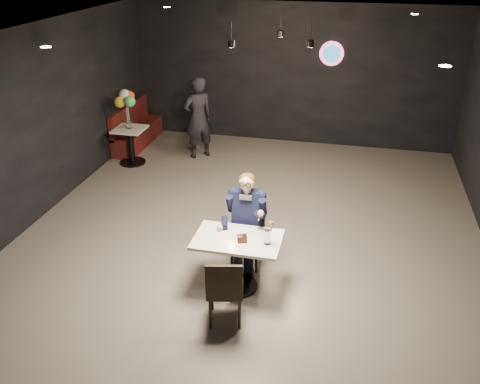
% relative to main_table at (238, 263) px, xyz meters
% --- Properties ---
extents(floor, '(9.00, 9.00, 0.00)m').
position_rel_main_table_xyz_m(floor, '(-0.10, 1.07, -0.38)').
color(floor, slate).
rests_on(floor, ground).
extents(wall_sign, '(0.50, 0.06, 0.50)m').
position_rel_main_table_xyz_m(wall_sign, '(0.70, 5.54, 1.62)').
color(wall_sign, pink).
rests_on(wall_sign, floor).
extents(pendant_lights, '(1.40, 1.20, 0.36)m').
position_rel_main_table_xyz_m(pendant_lights, '(-0.10, 3.07, 2.51)').
color(pendant_lights, black).
rests_on(pendant_lights, floor).
extents(main_table, '(1.10, 0.70, 0.75)m').
position_rel_main_table_xyz_m(main_table, '(0.00, 0.00, 0.00)').
color(main_table, white).
rests_on(main_table, floor).
extents(chair_far, '(0.42, 0.46, 0.92)m').
position_rel_main_table_xyz_m(chair_far, '(-0.00, 0.55, 0.09)').
color(chair_far, black).
rests_on(chair_far, floor).
extents(chair_near, '(0.51, 0.54, 0.92)m').
position_rel_main_table_xyz_m(chair_near, '(0.00, -0.64, 0.09)').
color(chair_near, black).
rests_on(chair_near, floor).
extents(seated_man, '(0.60, 0.80, 1.44)m').
position_rel_main_table_xyz_m(seated_man, '(0.00, 0.55, 0.34)').
color(seated_man, black).
rests_on(seated_man, floor).
extents(dessert_plate, '(0.22, 0.22, 0.01)m').
position_rel_main_table_xyz_m(dessert_plate, '(0.09, -0.09, 0.38)').
color(dessert_plate, white).
rests_on(dessert_plate, main_table).
extents(cake_slice, '(0.14, 0.13, 0.08)m').
position_rel_main_table_xyz_m(cake_slice, '(0.08, -0.08, 0.43)').
color(cake_slice, black).
rests_on(cake_slice, dessert_plate).
extents(mint_leaf, '(0.06, 0.04, 0.01)m').
position_rel_main_table_xyz_m(mint_leaf, '(0.06, -0.08, 0.47)').
color(mint_leaf, '#2A832E').
rests_on(mint_leaf, cake_slice).
extents(sundae_glass, '(0.09, 0.09, 0.19)m').
position_rel_main_table_xyz_m(sundae_glass, '(0.38, -0.04, 0.47)').
color(sundae_glass, silver).
rests_on(sundae_glass, main_table).
extents(wafer_cone, '(0.08, 0.08, 0.13)m').
position_rel_main_table_xyz_m(wafer_cone, '(0.43, -0.05, 0.62)').
color(wafer_cone, '#B17F48').
rests_on(wafer_cone, sundae_glass).
extents(booth_bench, '(0.45, 1.81, 0.91)m').
position_rel_main_table_xyz_m(booth_bench, '(-3.35, 4.56, 0.08)').
color(booth_bench, '#4E1410').
rests_on(booth_bench, floor).
extents(side_table, '(0.59, 0.59, 0.74)m').
position_rel_main_table_xyz_m(side_table, '(-3.05, 3.56, -0.00)').
color(side_table, white).
rests_on(side_table, floor).
extents(balloon_vase, '(0.11, 0.11, 0.16)m').
position_rel_main_table_xyz_m(balloon_vase, '(-3.05, 3.56, 0.45)').
color(balloon_vase, silver).
rests_on(balloon_vase, side_table).
extents(balloon_bunch, '(0.39, 0.39, 0.64)m').
position_rel_main_table_xyz_m(balloon_bunch, '(-3.05, 3.56, 0.85)').
color(balloon_bunch, gold).
rests_on(balloon_bunch, balloon_vase).
extents(passerby, '(0.73, 0.71, 1.69)m').
position_rel_main_table_xyz_m(passerby, '(-1.83, 4.22, 0.47)').
color(passerby, black).
rests_on(passerby, floor).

